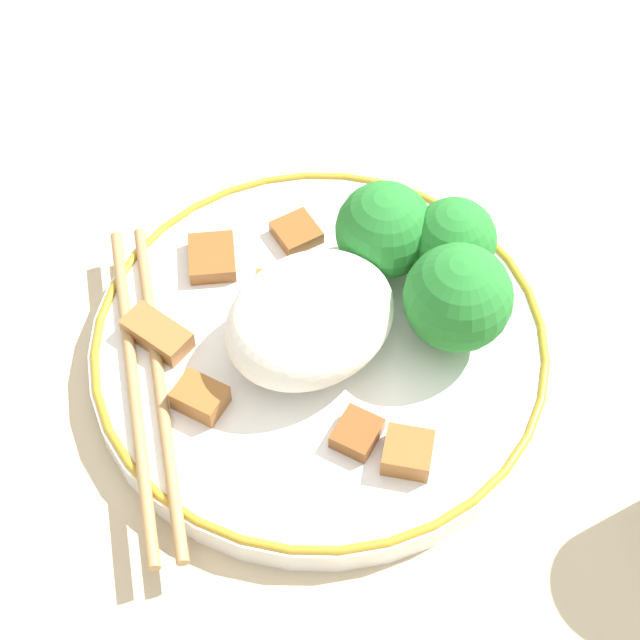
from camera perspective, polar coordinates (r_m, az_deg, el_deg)
name	(u,v)px	position (r m, az deg, el deg)	size (l,w,h in m)	color
ground_plane	(320,358)	(0.61, 0.00, -2.06)	(3.00, 3.00, 0.00)	#C6B28E
plate	(320,348)	(0.60, 0.00, -1.49)	(0.26, 0.26, 0.02)	white
rice_mound	(311,320)	(0.57, -0.49, 0.00)	(0.10, 0.08, 0.05)	white
broccoli_back_left	(458,298)	(0.57, 7.37, 1.16)	(0.06, 0.06, 0.07)	#7FB756
broccoli_back_center	(453,241)	(0.60, 7.13, 4.19)	(0.05, 0.05, 0.06)	#7FB756
broccoli_back_right	(384,231)	(0.60, 3.46, 4.78)	(0.06, 0.06, 0.06)	#7FB756
meat_near_front	(200,398)	(0.57, -6.41, -4.13)	(0.03, 0.03, 0.01)	#995B28
meat_near_left	(357,433)	(0.56, 1.99, -6.06)	(0.03, 0.03, 0.01)	brown
meat_near_right	(296,232)	(0.64, -1.27, 4.70)	(0.03, 0.03, 0.01)	brown
meat_near_back	(408,452)	(0.55, 4.71, -7.05)	(0.03, 0.03, 0.01)	#995B28
meat_on_rice_edge	(275,296)	(0.61, -2.43, 1.30)	(0.04, 0.04, 0.01)	#9E6633
meat_mid_left	(157,334)	(0.60, -8.68, -0.73)	(0.03, 0.04, 0.01)	#9E6633
meat_mid_right	(212,257)	(0.63, -5.79, 3.34)	(0.04, 0.04, 0.01)	brown
chopsticks	(146,382)	(0.58, -9.26, -3.30)	(0.11, 0.20, 0.01)	#AD8451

